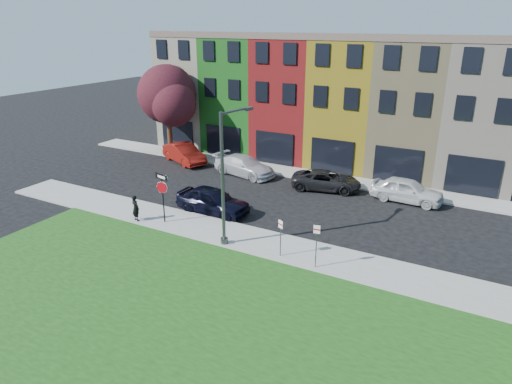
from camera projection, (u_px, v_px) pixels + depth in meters
The scene contains 15 objects.
ground at pixel (218, 264), 22.62m from camera, with size 120.00×120.00×0.00m, color black.
sidewalk_near at pixel (281, 248), 24.16m from camera, with size 40.00×3.00×0.12m, color gray.
sidewalk_far at pixel (290, 172), 36.25m from camera, with size 40.00×2.40×0.12m, color gray.
rowhouse_block at pixel (327, 99), 39.36m from camera, with size 30.00×10.12×10.00m.
stop_sign at pixel (162, 188), 26.37m from camera, with size 1.03×0.29×2.99m.
man at pixel (136, 208), 27.04m from camera, with size 0.65×0.51×1.59m, color black.
sedan_near at pixel (213, 200), 28.46m from camera, with size 4.84×2.04×1.63m, color black.
parked_car_red at pixel (184, 153), 38.61m from camera, with size 5.15×3.53×1.61m, color maroon.
parked_car_silver at pixel (244, 166), 35.47m from camera, with size 5.44×2.92×1.50m, color silver.
parked_car_dark at pixel (326, 180), 32.44m from camera, with size 5.27×3.34×1.36m, color black.
parked_car_white at pixel (407, 190), 30.24m from camera, with size 4.75×2.06×1.59m, color silver.
street_lamp at pixel (226, 179), 23.42m from camera, with size 0.71×2.56×7.08m.
parking_sign_a at pixel (281, 233), 22.75m from camera, with size 0.30×0.17×2.05m.
parking_sign_b at pixel (316, 240), 21.63m from camera, with size 0.32×0.11×2.35m.
tree_purple at pixel (168, 96), 38.84m from camera, with size 5.99×5.24×7.84m.
Camera 1 is at (11.25, -16.53, 11.33)m, focal length 32.00 mm.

